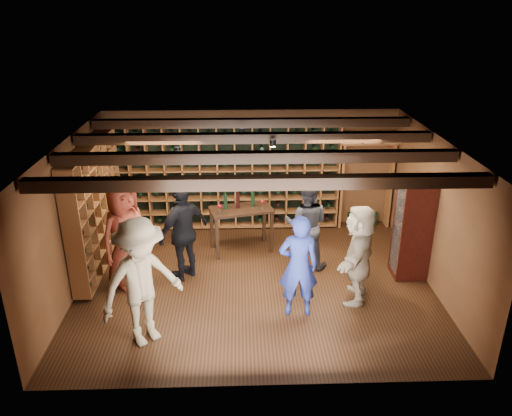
{
  "coord_description": "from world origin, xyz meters",
  "views": [
    {
      "loc": [
        -0.24,
        -7.49,
        4.54
      ],
      "look_at": [
        0.02,
        0.2,
        1.32
      ],
      "focal_mm": 35.0,
      "sensor_mm": 36.0,
      "label": 1
    }
  ],
  "objects_px": {
    "man_blue_shirt": "(298,266)",
    "tasting_table": "(241,213)",
    "guest_woman_black": "(184,232)",
    "man_grey_suit": "(306,224)",
    "guest_khaki": "(141,283)",
    "display_cabinet": "(412,231)",
    "guest_red_floral": "(125,235)",
    "guest_beige": "(359,254)"
  },
  "relations": [
    {
      "from": "guest_woman_black",
      "to": "guest_khaki",
      "type": "xyz_separation_m",
      "value": [
        -0.4,
        -1.78,
        0.08
      ]
    },
    {
      "from": "tasting_table",
      "to": "man_blue_shirt",
      "type": "bearing_deg",
      "value": -82.76
    },
    {
      "from": "display_cabinet",
      "to": "guest_khaki",
      "type": "relative_size",
      "value": 0.92
    },
    {
      "from": "guest_red_floral",
      "to": "guest_khaki",
      "type": "xyz_separation_m",
      "value": [
        0.55,
        -1.57,
        0.02
      ]
    },
    {
      "from": "man_blue_shirt",
      "to": "man_grey_suit",
      "type": "height_order",
      "value": "man_blue_shirt"
    },
    {
      "from": "guest_khaki",
      "to": "guest_beige",
      "type": "bearing_deg",
      "value": -22.48
    },
    {
      "from": "guest_beige",
      "to": "tasting_table",
      "type": "relative_size",
      "value": 1.29
    },
    {
      "from": "man_grey_suit",
      "to": "guest_beige",
      "type": "distance_m",
      "value": 1.32
    },
    {
      "from": "guest_red_floral",
      "to": "tasting_table",
      "type": "xyz_separation_m",
      "value": [
        1.93,
        1.2,
        -0.16
      ]
    },
    {
      "from": "guest_beige",
      "to": "guest_red_floral",
      "type": "bearing_deg",
      "value": -79.4
    },
    {
      "from": "guest_khaki",
      "to": "tasting_table",
      "type": "height_order",
      "value": "guest_khaki"
    },
    {
      "from": "tasting_table",
      "to": "guest_red_floral",
      "type": "bearing_deg",
      "value": -162.43
    },
    {
      "from": "display_cabinet",
      "to": "guest_beige",
      "type": "xyz_separation_m",
      "value": [
        -1.09,
        -0.73,
        -0.03
      ]
    },
    {
      "from": "display_cabinet",
      "to": "man_blue_shirt",
      "type": "height_order",
      "value": "display_cabinet"
    },
    {
      "from": "guest_khaki",
      "to": "guest_woman_black",
      "type": "bearing_deg",
      "value": 38.04
    },
    {
      "from": "man_grey_suit",
      "to": "guest_khaki",
      "type": "relative_size",
      "value": 0.87
    },
    {
      "from": "display_cabinet",
      "to": "guest_red_floral",
      "type": "relative_size",
      "value": 0.94
    },
    {
      "from": "display_cabinet",
      "to": "man_grey_suit",
      "type": "bearing_deg",
      "value": 167.5
    },
    {
      "from": "display_cabinet",
      "to": "guest_woman_black",
      "type": "height_order",
      "value": "display_cabinet"
    },
    {
      "from": "man_grey_suit",
      "to": "guest_khaki",
      "type": "bearing_deg",
      "value": 53.24
    },
    {
      "from": "display_cabinet",
      "to": "man_blue_shirt",
      "type": "distance_m",
      "value": 2.37
    },
    {
      "from": "guest_red_floral",
      "to": "man_grey_suit",
      "type": "bearing_deg",
      "value": -38.13
    },
    {
      "from": "man_blue_shirt",
      "to": "guest_woman_black",
      "type": "relative_size",
      "value": 0.95
    },
    {
      "from": "display_cabinet",
      "to": "guest_woman_black",
      "type": "xyz_separation_m",
      "value": [
        -3.93,
        0.06,
        0.02
      ]
    },
    {
      "from": "guest_red_floral",
      "to": "tasting_table",
      "type": "relative_size",
      "value": 1.46
    },
    {
      "from": "guest_beige",
      "to": "guest_woman_black",
      "type": "bearing_deg",
      "value": -86.16
    },
    {
      "from": "display_cabinet",
      "to": "guest_beige",
      "type": "relative_size",
      "value": 1.06
    },
    {
      "from": "tasting_table",
      "to": "guest_beige",
      "type": "bearing_deg",
      "value": -58.13
    },
    {
      "from": "man_blue_shirt",
      "to": "guest_woman_black",
      "type": "height_order",
      "value": "guest_woman_black"
    },
    {
      "from": "man_blue_shirt",
      "to": "tasting_table",
      "type": "distance_m",
      "value": 2.33
    },
    {
      "from": "guest_woman_black",
      "to": "tasting_table",
      "type": "distance_m",
      "value": 1.4
    },
    {
      "from": "display_cabinet",
      "to": "guest_woman_black",
      "type": "relative_size",
      "value": 1.0
    },
    {
      "from": "guest_red_floral",
      "to": "guest_khaki",
      "type": "relative_size",
      "value": 0.98
    },
    {
      "from": "display_cabinet",
      "to": "guest_beige",
      "type": "height_order",
      "value": "display_cabinet"
    },
    {
      "from": "display_cabinet",
      "to": "guest_red_floral",
      "type": "height_order",
      "value": "guest_red_floral"
    },
    {
      "from": "display_cabinet",
      "to": "guest_woman_black",
      "type": "bearing_deg",
      "value": 179.16
    },
    {
      "from": "display_cabinet",
      "to": "guest_khaki",
      "type": "xyz_separation_m",
      "value": [
        -4.33,
        -1.72,
        0.1
      ]
    },
    {
      "from": "guest_red_floral",
      "to": "tasting_table",
      "type": "distance_m",
      "value": 2.28
    },
    {
      "from": "guest_woman_black",
      "to": "tasting_table",
      "type": "xyz_separation_m",
      "value": [
        0.99,
        0.99,
        -0.1
      ]
    },
    {
      "from": "man_blue_shirt",
      "to": "guest_khaki",
      "type": "distance_m",
      "value": 2.32
    },
    {
      "from": "man_blue_shirt",
      "to": "man_grey_suit",
      "type": "bearing_deg",
      "value": -100.45
    },
    {
      "from": "man_blue_shirt",
      "to": "man_grey_suit",
      "type": "relative_size",
      "value": 1.0
    }
  ]
}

